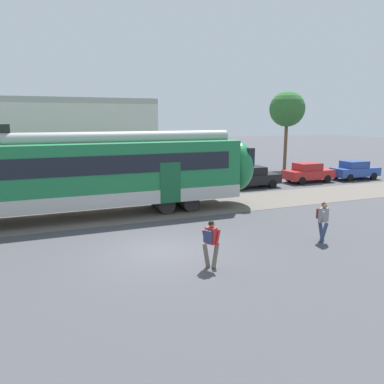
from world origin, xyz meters
name	(u,v)px	position (x,y,z in m)	size (l,w,h in m)	color
ground_plane	(161,251)	(0.00, 0.00, 0.00)	(160.00, 160.00, 0.00)	#424247
pedestrian_red	(211,240)	(1.06, -2.21, 0.99)	(0.71, 0.50, 1.67)	#6B6051
pedestrian_grey	(323,218)	(6.47, -1.41, 0.99)	(0.54, 0.68, 1.67)	navy
parked_car_black	(252,177)	(10.17, 10.32, 0.78)	(4.02, 1.79, 1.54)	black
parked_car_red	(308,172)	(15.49, 10.66, 0.78)	(4.03, 1.81, 1.54)	#B22323
parked_car_blue	(355,170)	(20.03, 10.38, 0.78)	(4.03, 1.81, 1.54)	#284799
background_building	(38,143)	(-4.22, 16.28, 3.21)	(16.69, 5.00, 9.20)	beige
street_tree_right	(287,109)	(18.26, 17.65, 5.84)	(3.40, 3.40, 7.59)	brown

